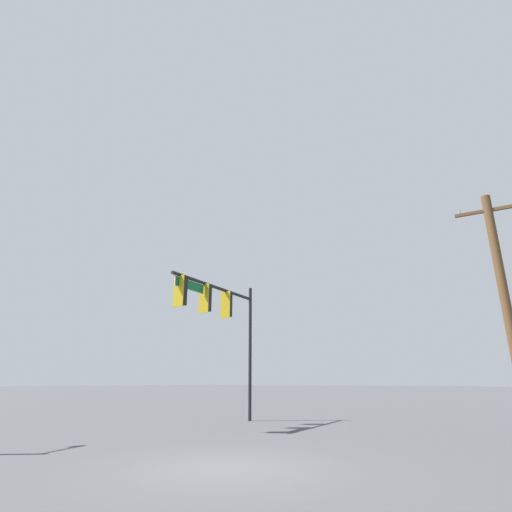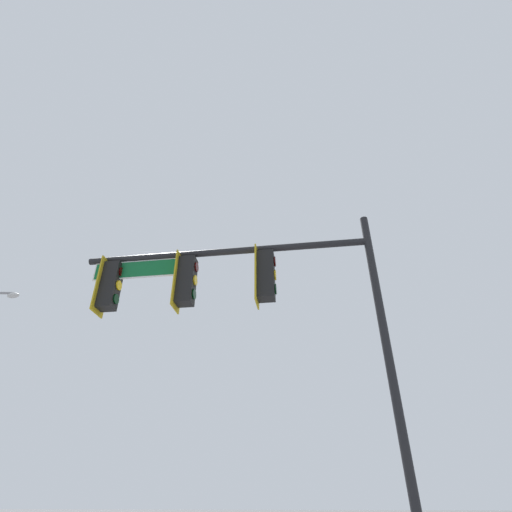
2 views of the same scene
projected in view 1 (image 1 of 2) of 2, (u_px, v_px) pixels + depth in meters
The scene contains 3 objects.
ground_plane at pixel (227, 468), 8.69m from camera, with size 400.00×400.00×0.00m, color #474749.
signal_pole_near at pixel (217, 308), 18.33m from camera, with size 6.24×1.31×6.59m.
utility_pole at pixel (506, 303), 14.46m from camera, with size 0.49×2.33×8.79m.
Camera 1 is at (7.15, 6.56, 1.79)m, focal length 28.00 mm.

